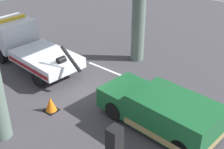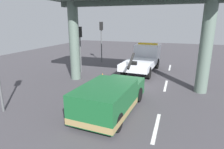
{
  "view_description": "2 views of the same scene",
  "coord_description": "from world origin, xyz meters",
  "views": [
    {
      "loc": [
        -10.29,
        9.24,
        8.3
      ],
      "look_at": [
        -2.39,
        -0.13,
        1.48
      ],
      "focal_mm": 49.3,
      "sensor_mm": 36.0,
      "label": 1
    },
    {
      "loc": [
        -13.65,
        -2.99,
        4.46
      ],
      "look_at": [
        -2.57,
        0.84,
        1.22
      ],
      "focal_mm": 30.51,
      "sensor_mm": 36.0,
      "label": 2
    }
  ],
  "objects": [
    {
      "name": "towed_van_green",
      "position": [
        -5.25,
        0.0,
        0.78
      ],
      "size": [
        5.32,
        2.51,
        1.58
      ],
      "color": "#195B2D",
      "rests_on": "ground"
    },
    {
      "name": "lane_stripe_east",
      "position": [
        6.0,
        -2.4,
        0.0
      ],
      "size": [
        2.6,
        0.16,
        0.01
      ],
      "primitive_type": "cube",
      "color": "silver",
      "rests_on": "ground"
    },
    {
      "name": "lane_stripe_mid",
      "position": [
        0.0,
        -2.4,
        0.0
      ],
      "size": [
        2.6,
        0.16,
        0.01
      ],
      "primitive_type": "cube",
      "color": "silver",
      "rests_on": "ground"
    },
    {
      "name": "ground_plane",
      "position": [
        0.0,
        0.0,
        -0.05
      ],
      "size": [
        60.0,
        40.0,
        0.1
      ],
      "primitive_type": "cube",
      "color": "#423F44"
    },
    {
      "name": "tow_truck_white",
      "position": [
        4.06,
        -0.05,
        1.2
      ],
      "size": [
        7.32,
        2.77,
        2.46
      ],
      "color": "silver",
      "rests_on": "ground"
    },
    {
      "name": "lane_stripe_west",
      "position": [
        -6.0,
        -2.4,
        0.0
      ],
      "size": [
        2.6,
        0.16,
        0.01
      ],
      "primitive_type": "cube",
      "color": "silver",
      "rests_on": "ground"
    },
    {
      "name": "traffic_cone_orange",
      "position": [
        -0.75,
        2.24,
        0.34
      ],
      "size": [
        0.59,
        0.59,
        0.7
      ],
      "color": "orange",
      "rests_on": "ground"
    }
  ]
}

